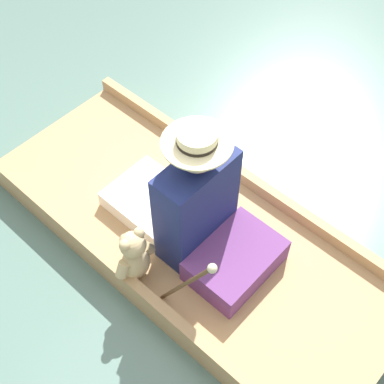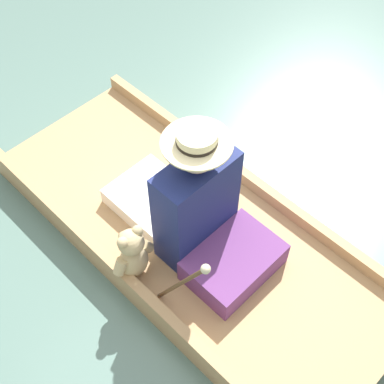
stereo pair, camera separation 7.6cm
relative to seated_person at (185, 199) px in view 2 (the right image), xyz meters
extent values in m
plane|color=slate|center=(0.04, 0.00, -0.46)|extent=(16.00, 16.00, 0.00)
cube|color=tan|center=(0.04, 0.00, -0.40)|extent=(1.06, 2.59, 0.13)
cube|color=tan|center=(-0.47, 0.00, -0.29)|extent=(0.06, 2.59, 0.09)
cube|color=tan|center=(0.54, 0.00, -0.29)|extent=(0.06, 2.59, 0.09)
cube|color=#6B3875|center=(0.01, -0.37, -0.25)|extent=(0.52, 0.36, 0.16)
cube|color=white|center=(0.00, 0.28, -0.27)|extent=(0.42, 0.51, 0.11)
cube|color=navy|center=(0.00, -0.08, 0.00)|extent=(0.46, 0.21, 0.67)
cube|color=beige|center=(0.00, 0.03, 0.06)|extent=(0.04, 0.01, 0.37)
cube|color=white|center=(-0.13, 0.03, 0.09)|extent=(0.02, 0.01, 0.40)
cube|color=white|center=(0.13, 0.03, 0.09)|extent=(0.02, 0.01, 0.40)
sphere|color=beige|center=(0.00, -0.08, 0.44)|extent=(0.20, 0.20, 0.20)
cylinder|color=beige|center=(0.00, -0.08, 0.51)|extent=(0.34, 0.34, 0.01)
cylinder|color=beige|center=(0.00, -0.08, 0.55)|extent=(0.19, 0.19, 0.06)
cylinder|color=black|center=(0.00, -0.08, 0.53)|extent=(0.20, 0.20, 0.02)
ellipsoid|color=tan|center=(-0.39, 0.01, -0.21)|extent=(0.17, 0.14, 0.25)
sphere|color=tan|center=(-0.39, 0.01, -0.02)|extent=(0.14, 0.14, 0.14)
sphere|color=tan|center=(-0.39, 0.07, -0.03)|extent=(0.06, 0.06, 0.06)
sphere|color=tan|center=(-0.44, 0.01, 0.03)|extent=(0.06, 0.06, 0.06)
sphere|color=tan|center=(-0.34, 0.01, 0.03)|extent=(0.06, 0.06, 0.06)
cylinder|color=tan|center=(-0.48, 0.01, -0.16)|extent=(0.10, 0.06, 0.11)
cylinder|color=tan|center=(-0.30, 0.01, -0.16)|extent=(0.10, 0.06, 0.11)
sphere|color=tan|center=(-0.43, 0.05, -0.30)|extent=(0.07, 0.07, 0.07)
sphere|color=tan|center=(-0.34, 0.05, -0.30)|extent=(0.07, 0.07, 0.07)
cylinder|color=silver|center=(0.40, 0.37, -0.33)|extent=(0.07, 0.07, 0.01)
cylinder|color=silver|center=(0.40, 0.37, -0.30)|extent=(0.01, 0.01, 0.04)
cone|color=silver|center=(0.40, 0.37, -0.27)|extent=(0.08, 0.08, 0.03)
cylinder|color=brown|center=(-0.40, -0.36, 0.03)|extent=(0.02, 0.35, 0.72)
sphere|color=beige|center=(-0.40, -0.53, 0.39)|extent=(0.04, 0.04, 0.04)
camera|label=1|loc=(-1.26, -1.20, 2.32)|focal=50.00mm
camera|label=2|loc=(-1.20, -1.26, 2.32)|focal=50.00mm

